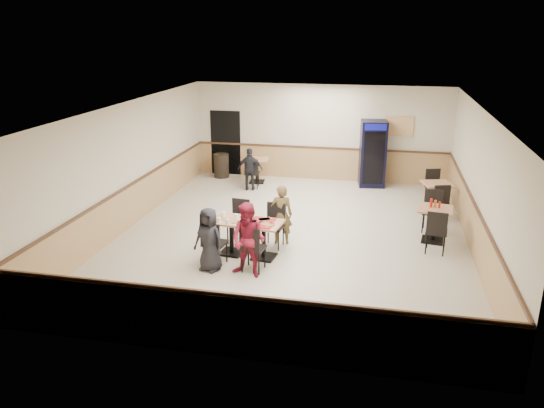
% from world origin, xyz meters
% --- Properties ---
extents(ground, '(10.00, 10.00, 0.00)m').
position_xyz_m(ground, '(0.00, 0.00, 0.00)').
color(ground, beige).
rests_on(ground, ground).
extents(room_shell, '(10.00, 10.00, 10.00)m').
position_xyz_m(room_shell, '(1.78, 2.55, 0.58)').
color(room_shell, silver).
rests_on(room_shell, ground).
extents(main_table, '(1.54, 0.90, 0.79)m').
position_xyz_m(main_table, '(-0.74, -1.35, 0.52)').
color(main_table, black).
rests_on(main_table, ground).
extents(main_chairs, '(1.49, 1.86, 1.00)m').
position_xyz_m(main_chairs, '(-0.79, -1.34, 0.50)').
color(main_chairs, black).
rests_on(main_chairs, ground).
extents(diner_woman_left, '(0.73, 0.58, 1.31)m').
position_xyz_m(diner_woman_left, '(-1.31, -2.18, 0.65)').
color(diner_woman_left, black).
rests_on(diner_woman_left, ground).
extents(diner_woman_right, '(0.84, 0.73, 1.49)m').
position_xyz_m(diner_woman_right, '(-0.48, -2.28, 0.75)').
color(diner_woman_right, maroon).
rests_on(diner_woman_right, ground).
extents(diner_man_opposite, '(0.54, 0.39, 1.37)m').
position_xyz_m(diner_man_opposite, '(-0.17, -0.52, 0.68)').
color(diner_man_opposite, brown).
rests_on(diner_man_opposite, ground).
extents(lone_diner, '(0.78, 0.41, 1.28)m').
position_xyz_m(lone_diner, '(-1.87, 3.34, 0.64)').
color(lone_diner, black).
rests_on(lone_diner, ground).
extents(tabletop_clutter, '(1.26, 0.68, 0.12)m').
position_xyz_m(tabletop_clutter, '(-0.66, -1.40, 0.81)').
color(tabletop_clutter, '#A80B12').
rests_on(tabletop_clutter, main_table).
extents(side_table_near, '(0.84, 0.84, 0.80)m').
position_xyz_m(side_table_near, '(3.20, 0.30, 0.53)').
color(side_table_near, black).
rests_on(side_table_near, ground).
extents(side_table_near_chair_south, '(0.53, 0.53, 1.01)m').
position_xyz_m(side_table_near_chair_south, '(3.20, -0.33, 0.50)').
color(side_table_near_chair_south, black).
rests_on(side_table_near_chair_south, ground).
extents(side_table_near_chair_north, '(0.53, 0.53, 1.01)m').
position_xyz_m(side_table_near_chair_north, '(3.20, 0.94, 0.50)').
color(side_table_near_chair_north, black).
rests_on(side_table_near_chair_north, ground).
extents(side_table_far, '(0.88, 0.88, 0.77)m').
position_xyz_m(side_table_far, '(3.42, 2.51, 0.51)').
color(side_table_far, black).
rests_on(side_table_far, ground).
extents(side_table_far_chair_south, '(0.55, 0.55, 0.97)m').
position_xyz_m(side_table_far_chair_south, '(3.42, 1.90, 0.49)').
color(side_table_far_chair_south, black).
rests_on(side_table_far_chair_south, ground).
extents(side_table_far_chair_north, '(0.55, 0.55, 0.97)m').
position_xyz_m(side_table_far_chair_north, '(3.42, 3.13, 0.49)').
color(side_table_far_chair_north, black).
rests_on(side_table_far_chair_north, ground).
extents(condiment_caddy, '(0.23, 0.06, 0.20)m').
position_xyz_m(condiment_caddy, '(3.17, 0.35, 0.89)').
color(condiment_caddy, red).
rests_on(condiment_caddy, side_table_near).
extents(back_table, '(0.78, 0.78, 0.76)m').
position_xyz_m(back_table, '(-1.87, 4.20, 0.50)').
color(back_table, black).
rests_on(back_table, ground).
extents(back_table_chair_lone, '(0.49, 0.49, 0.96)m').
position_xyz_m(back_table_chair_lone, '(-1.87, 3.59, 0.48)').
color(back_table_chair_lone, black).
rests_on(back_table_chair_lone, ground).
extents(pepsi_cooler, '(0.85, 0.85, 2.01)m').
position_xyz_m(pepsi_cooler, '(1.67, 4.59, 1.00)').
color(pepsi_cooler, black).
rests_on(pepsi_cooler, ground).
extents(trash_bin, '(0.49, 0.49, 0.77)m').
position_xyz_m(trash_bin, '(-3.14, 4.55, 0.38)').
color(trash_bin, black).
rests_on(trash_bin, ground).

